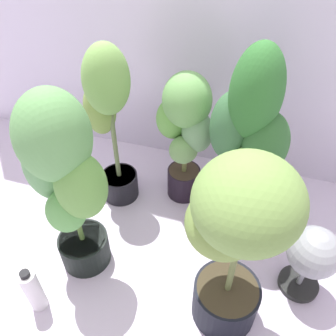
# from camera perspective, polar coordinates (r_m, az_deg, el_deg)

# --- Properties ---
(ground_plane) EXTENTS (8.00, 8.00, 0.00)m
(ground_plane) POSITION_cam_1_polar(r_m,az_deg,el_deg) (1.73, -2.01, -15.76)
(ground_plane) COLOR silver
(ground_plane) RESTS_ON ground
(potted_plant_back_left) EXTENTS (0.30, 0.29, 0.91)m
(potted_plant_back_left) POSITION_cam_1_polar(r_m,az_deg,el_deg) (1.70, -9.84, 8.39)
(potted_plant_back_left) COLOR black
(potted_plant_back_left) RESTS_ON ground
(potted_plant_front_left) EXTENTS (0.39, 0.36, 0.93)m
(potted_plant_front_left) POSITION_cam_1_polar(r_m,az_deg,el_deg) (1.37, -16.90, -1.36)
(potted_plant_front_left) COLOR black
(potted_plant_front_left) RESTS_ON ground
(potted_plant_front_right) EXTENTS (0.45, 0.43, 0.86)m
(potted_plant_front_right) POSITION_cam_1_polar(r_m,az_deg,el_deg) (1.18, 11.18, -10.83)
(potted_plant_front_right) COLOR black
(potted_plant_front_right) RESTS_ON ground
(potted_plant_back_center) EXTENTS (0.37, 0.33, 0.76)m
(potted_plant_back_center) POSITION_cam_1_polar(r_m,az_deg,el_deg) (1.72, 2.88, 6.63)
(potted_plant_back_center) COLOR black
(potted_plant_back_center) RESTS_ON ground
(potted_plant_back_right) EXTENTS (0.38, 0.31, 0.99)m
(potted_plant_back_right) POSITION_cam_1_polar(r_m,az_deg,el_deg) (1.52, 13.00, 4.45)
(potted_plant_back_right) COLOR #97553F
(potted_plant_back_right) RESTS_ON ground
(floor_fan) EXTENTS (0.23, 0.23, 0.37)m
(floor_fan) POSITION_cam_1_polar(r_m,az_deg,el_deg) (1.58, 22.92, -13.15)
(floor_fan) COLOR black
(floor_fan) RESTS_ON ground
(nutrient_bottle) EXTENTS (0.07, 0.07, 0.26)m
(nutrient_bottle) POSITION_cam_1_polar(r_m,az_deg,el_deg) (1.62, -21.52, -18.41)
(nutrient_bottle) COLOR white
(nutrient_bottle) RESTS_ON ground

